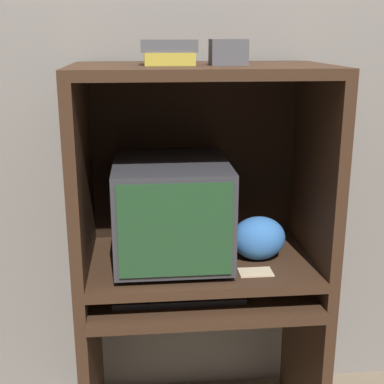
{
  "coord_description": "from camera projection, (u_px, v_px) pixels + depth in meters",
  "views": [
    {
      "loc": [
        -0.21,
        -1.58,
        1.56
      ],
      "look_at": [
        -0.03,
        0.26,
        1.02
      ],
      "focal_mm": 50.0,
      "sensor_mm": 36.0,
      "label": 1
    }
  ],
  "objects": [
    {
      "name": "desk_monitor_shelf",
      "position": [
        201.0,
        264.0,
        2.02
      ],
      "size": [
        0.89,
        0.53,
        0.11
      ],
      "color": "#382316",
      "rests_on": "desk_base"
    },
    {
      "name": "crt_monitor",
      "position": [
        172.0,
        210.0,
        1.94
      ],
      "size": [
        0.41,
        0.45,
        0.37
      ],
      "color": "#333338",
      "rests_on": "desk_monitor_shelf"
    },
    {
      "name": "storage_box",
      "position": [
        228.0,
        52.0,
        1.77
      ],
      "size": [
        0.12,
        0.1,
        0.08
      ],
      "color": "#4C4C51",
      "rests_on": "hutch_upper"
    },
    {
      "name": "snack_bag",
      "position": [
        259.0,
        238.0,
        1.98
      ],
      "size": [
        0.2,
        0.15,
        0.16
      ],
      "color": "#336BB7",
      "rests_on": "desk_monitor_shelf"
    },
    {
      "name": "wall_back",
      "position": [
        192.0,
        103.0,
        2.17
      ],
      "size": [
        6.0,
        0.06,
        2.6
      ],
      "color": "gray",
      "rests_on": "ground_plane"
    },
    {
      "name": "desk_base",
      "position": [
        201.0,
        343.0,
        2.08
      ],
      "size": [
        0.89,
        0.55,
        0.65
      ],
      "color": "#382316",
      "rests_on": "ground_plane"
    },
    {
      "name": "mouse",
      "position": [
        258.0,
        291.0,
        1.94
      ],
      "size": [
        0.07,
        0.05,
        0.03
      ],
      "color": "#B7B7B7",
      "rests_on": "desk_base"
    },
    {
      "name": "book_stack",
      "position": [
        169.0,
        52.0,
        1.78
      ],
      "size": [
        0.19,
        0.15,
        0.08
      ],
      "color": "gold",
      "rests_on": "hutch_upper"
    },
    {
      "name": "keyboard",
      "position": [
        179.0,
        295.0,
        1.92
      ],
      "size": [
        0.47,
        0.14,
        0.03
      ],
      "color": "black",
      "rests_on": "desk_base"
    },
    {
      "name": "hutch_upper",
      "position": [
        200.0,
        137.0,
        1.91
      ],
      "size": [
        0.89,
        0.53,
        0.71
      ],
      "color": "#382316",
      "rests_on": "desk_monitor_shelf"
    },
    {
      "name": "paper_card",
      "position": [
        256.0,
        272.0,
        1.88
      ],
      "size": [
        0.12,
        0.08,
        0.0
      ],
      "color": "#CCB28C",
      "rests_on": "desk_monitor_shelf"
    }
  ]
}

